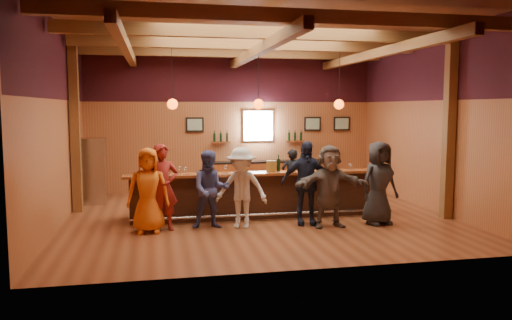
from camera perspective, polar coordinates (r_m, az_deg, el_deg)
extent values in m
plane|color=brown|center=(12.08, 0.28, -6.53)|extent=(9.00, 9.00, 0.00)
cube|color=brown|center=(15.74, -2.66, 4.64)|extent=(9.00, 0.04, 4.50)
cube|color=brown|center=(7.93, 6.15, 3.29)|extent=(9.00, 0.04, 4.50)
cube|color=brown|center=(11.75, -21.79, 3.76)|extent=(0.04, 8.00, 4.50)
cube|color=brown|center=(13.45, 19.46, 4.08)|extent=(0.04, 8.00, 4.50)
cube|color=brown|center=(11.95, 0.29, 15.05)|extent=(9.00, 8.00, 0.04)
cube|color=black|center=(15.75, -2.68, 9.74)|extent=(9.00, 0.01, 1.70)
cube|color=black|center=(11.79, -21.96, 10.58)|extent=(0.01, 8.00, 1.70)
cube|color=black|center=(13.48, 19.60, 10.04)|extent=(0.01, 8.00, 1.70)
cube|color=brown|center=(13.21, -19.98, 4.03)|extent=(0.22, 0.22, 4.50)
cube|color=brown|center=(12.52, 21.21, 3.90)|extent=(0.22, 0.22, 4.50)
cube|color=brown|center=(9.02, 4.30, 16.07)|extent=(8.80, 0.20, 0.25)
cube|color=brown|center=(10.93, 1.39, 14.30)|extent=(8.80, 0.20, 0.25)
cube|color=brown|center=(12.87, -0.63, 13.05)|extent=(8.80, 0.20, 0.25)
cube|color=brown|center=(14.83, -2.10, 12.11)|extent=(8.80, 0.20, 0.25)
cube|color=brown|center=(11.65, -14.68, 12.36)|extent=(0.18, 7.80, 0.22)
cube|color=brown|center=(11.87, 0.29, 12.43)|extent=(0.18, 7.80, 0.22)
cube|color=brown|center=(12.81, 13.84, 11.78)|extent=(0.18, 7.80, 0.22)
cube|color=black|center=(11.98, 0.28, -4.07)|extent=(6.00, 0.60, 1.05)
cube|color=brown|center=(11.72, 0.46, -1.55)|extent=(6.30, 0.50, 0.06)
cube|color=black|center=(12.29, -0.07, -1.93)|extent=(6.00, 0.48, 0.05)
cube|color=black|center=(12.36, -0.07, -4.11)|extent=(6.00, 0.48, 0.90)
cube|color=silver|center=(12.83, 8.72, -1.87)|extent=(0.45, 0.40, 0.14)
cube|color=silver|center=(13.01, 10.79, -1.80)|extent=(0.45, 0.40, 0.14)
cylinder|color=silver|center=(11.65, 0.70, -6.24)|extent=(6.00, 0.06, 0.06)
cube|color=brown|center=(15.84, 1.82, -1.88)|extent=(4.00, 0.50, 0.90)
cube|color=black|center=(15.78, 1.82, -0.17)|extent=(4.00, 0.52, 0.05)
cube|color=silver|center=(15.84, 0.24, 3.93)|extent=(0.95, 0.08, 0.95)
cube|color=white|center=(15.79, 0.27, 3.93)|extent=(0.78, 0.01, 0.78)
cube|color=black|center=(15.55, -7.01, 4.04)|extent=(0.55, 0.04, 0.45)
cube|color=silver|center=(15.52, -7.01, 4.03)|extent=(0.45, 0.01, 0.35)
cube|color=black|center=(16.28, 6.48, 4.13)|extent=(0.55, 0.04, 0.45)
cube|color=silver|center=(16.26, 6.50, 4.13)|extent=(0.45, 0.01, 0.35)
cube|color=black|center=(16.62, 9.77, 4.12)|extent=(0.55, 0.04, 0.45)
cube|color=silver|center=(16.59, 9.80, 4.11)|extent=(0.45, 0.01, 0.35)
cube|color=brown|center=(15.60, -4.04, 2.05)|extent=(0.60, 0.18, 0.04)
cylinder|color=black|center=(15.56, -4.77, 2.59)|extent=(0.07, 0.07, 0.26)
cylinder|color=black|center=(15.59, -4.04, 2.60)|extent=(0.07, 0.07, 0.26)
cylinder|color=black|center=(15.61, -3.31, 2.61)|extent=(0.07, 0.07, 0.26)
cube|color=brown|center=(16.08, 4.48, 2.16)|extent=(0.60, 0.18, 0.04)
cylinder|color=black|center=(16.02, 3.80, 2.69)|extent=(0.07, 0.07, 0.26)
cylinder|color=black|center=(16.07, 4.48, 2.70)|extent=(0.07, 0.07, 0.26)
cylinder|color=black|center=(16.13, 5.17, 2.70)|extent=(0.07, 0.07, 0.26)
cylinder|color=black|center=(11.58, -9.58, 9.40)|extent=(0.01, 0.01, 1.25)
sphere|color=#FF4F0C|center=(11.56, -9.53, 6.31)|extent=(0.24, 0.24, 0.24)
cylinder|color=black|center=(11.82, 0.29, 9.42)|extent=(0.01, 0.01, 1.25)
sphere|color=#FF4F0C|center=(11.80, 0.29, 6.38)|extent=(0.24, 0.24, 0.24)
cylinder|color=black|center=(12.38, 9.52, 9.18)|extent=(0.01, 0.01, 1.25)
sphere|color=#FF4F0C|center=(12.36, 9.47, 6.29)|extent=(0.24, 0.24, 0.24)
cube|color=silver|center=(14.36, -18.15, -1.18)|extent=(0.70, 0.70, 1.80)
imported|color=orange|center=(10.71, -12.23, -3.40)|extent=(0.89, 0.60, 1.79)
imported|color=maroon|center=(10.80, -10.62, -3.11)|extent=(0.76, 0.58, 1.86)
imported|color=#414982|center=(10.86, -5.21, -3.39)|extent=(0.85, 0.67, 1.70)
imported|color=silver|center=(10.87, -1.68, -3.20)|extent=(1.31, 1.05, 1.76)
imported|color=#1A1F34|center=(11.23, 5.68, -2.61)|extent=(1.15, 0.59, 1.89)
imported|color=#5E524B|center=(11.04, 8.42, -2.98)|extent=(1.69, 0.56, 1.82)
imported|color=#242426|center=(11.53, 13.87, -2.57)|extent=(1.03, 0.79, 1.88)
imported|color=black|center=(13.54, 4.07, -1.93)|extent=(0.56, 0.37, 1.51)
cylinder|color=brown|center=(11.82, 1.78, -0.71)|extent=(0.24, 0.24, 0.26)
cylinder|color=black|center=(11.96, 2.59, -0.56)|extent=(0.08, 0.08, 0.29)
cylinder|color=black|center=(11.94, 2.59, 0.36)|extent=(0.03, 0.03, 0.10)
cylinder|color=black|center=(12.00, 5.13, -0.59)|extent=(0.08, 0.08, 0.28)
cylinder|color=black|center=(11.98, 5.14, 0.31)|extent=(0.03, 0.03, 0.10)
cylinder|color=silver|center=(11.47, -12.72, -1.70)|extent=(0.07, 0.07, 0.01)
cylinder|color=silver|center=(11.46, -12.73, -1.43)|extent=(0.01, 0.01, 0.10)
sphere|color=silver|center=(11.45, -12.73, -1.02)|extent=(0.08, 0.08, 0.08)
cylinder|color=silver|center=(11.51, -8.70, -1.59)|extent=(0.07, 0.07, 0.01)
cylinder|color=silver|center=(11.50, -8.71, -1.33)|extent=(0.01, 0.01, 0.10)
sphere|color=silver|center=(11.49, -8.71, -0.92)|extent=(0.08, 0.08, 0.08)
cylinder|color=silver|center=(11.44, -8.04, -1.63)|extent=(0.07, 0.07, 0.01)
cylinder|color=silver|center=(11.43, -8.05, -1.37)|extent=(0.01, 0.01, 0.10)
sphere|color=silver|center=(11.42, -8.05, -0.98)|extent=(0.08, 0.08, 0.08)
cylinder|color=silver|center=(11.57, -3.48, -1.49)|extent=(0.07, 0.07, 0.01)
cylinder|color=silver|center=(11.56, -3.48, -1.22)|extent=(0.01, 0.01, 0.10)
sphere|color=silver|center=(11.55, -3.48, -0.80)|extent=(0.08, 0.08, 0.08)
cylinder|color=silver|center=(11.61, -1.60, -1.46)|extent=(0.07, 0.07, 0.01)
cylinder|color=silver|center=(11.60, -1.60, -1.19)|extent=(0.01, 0.01, 0.10)
sphere|color=silver|center=(11.59, -1.60, -0.77)|extent=(0.08, 0.08, 0.08)
cylinder|color=silver|center=(11.86, 4.25, -1.32)|extent=(0.07, 0.07, 0.01)
cylinder|color=silver|center=(11.85, 4.25, -1.05)|extent=(0.01, 0.01, 0.10)
sphere|color=silver|center=(11.84, 4.26, -0.64)|extent=(0.08, 0.08, 0.08)
cylinder|color=silver|center=(12.14, 7.92, -1.19)|extent=(0.06, 0.06, 0.01)
cylinder|color=silver|center=(12.14, 7.93, -0.96)|extent=(0.01, 0.01, 0.09)
sphere|color=silver|center=(12.13, 7.93, -0.61)|extent=(0.07, 0.07, 0.07)
cylinder|color=silver|center=(12.36, 10.67, -1.11)|extent=(0.06, 0.06, 0.01)
cylinder|color=silver|center=(12.35, 10.68, -0.88)|extent=(0.01, 0.01, 0.09)
sphere|color=silver|center=(12.34, 10.68, -0.54)|extent=(0.07, 0.07, 0.07)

